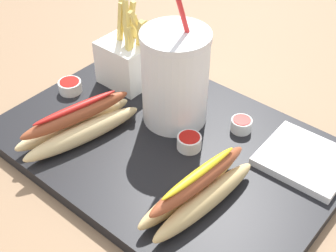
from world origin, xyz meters
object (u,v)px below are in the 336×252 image
(hot_dog_2, at_px, (78,125))
(ketchup_cup_3, at_px, (189,142))
(ketchup_cup_1, at_px, (241,124))
(ketchup_cup_2, at_px, (70,86))
(soda_cup, at_px, (175,78))
(fries_basket, at_px, (132,58))
(hot_dog_1, at_px, (198,191))
(napkin_stack, at_px, (305,159))

(hot_dog_2, xyz_separation_m, ketchup_cup_3, (0.14, 0.09, -0.01))
(ketchup_cup_1, xyz_separation_m, ketchup_cup_2, (-0.27, -0.10, -0.00))
(ketchup_cup_2, bearing_deg, hot_dog_2, -34.13)
(soda_cup, bearing_deg, ketchup_cup_2, -161.48)
(soda_cup, distance_m, ketchup_cup_3, 0.10)
(fries_basket, distance_m, hot_dog_1, 0.30)
(hot_dog_1, height_order, napkin_stack, hot_dog_1)
(soda_cup, xyz_separation_m, napkin_stack, (0.20, 0.04, -0.07))
(ketchup_cup_2, bearing_deg, ketchup_cup_1, 20.19)
(soda_cup, bearing_deg, hot_dog_2, -122.35)
(ketchup_cup_1, height_order, ketchup_cup_2, same)
(ketchup_cup_1, xyz_separation_m, ketchup_cup_3, (-0.04, -0.08, 0.00))
(hot_dog_1, height_order, ketchup_cup_3, hot_dog_1)
(fries_basket, bearing_deg, soda_cup, -15.85)
(fries_basket, height_order, hot_dog_1, fries_basket)
(ketchup_cup_2, bearing_deg, fries_basket, 60.50)
(ketchup_cup_1, height_order, ketchup_cup_3, same)
(ketchup_cup_2, bearing_deg, hot_dog_1, -10.34)
(soda_cup, height_order, hot_dog_1, soda_cup)
(hot_dog_1, xyz_separation_m, ketchup_cup_2, (-0.31, 0.06, -0.01))
(hot_dog_1, distance_m, hot_dog_2, 0.21)
(soda_cup, distance_m, fries_basket, 0.13)
(soda_cup, distance_m, hot_dog_1, 0.18)
(soda_cup, height_order, ketchup_cup_1, soda_cup)
(hot_dog_1, bearing_deg, ketchup_cup_3, 133.91)
(fries_basket, bearing_deg, hot_dog_2, -74.61)
(fries_basket, xyz_separation_m, ketchup_cup_1, (0.22, 0.01, -0.03))
(fries_basket, relative_size, napkin_stack, 1.25)
(hot_dog_1, bearing_deg, ketchup_cup_2, 169.66)
(ketchup_cup_3, bearing_deg, ketchup_cup_2, -175.40)
(hot_dog_2, height_order, ketchup_cup_2, hot_dog_2)
(ketchup_cup_1, bearing_deg, ketchup_cup_3, -113.68)
(ketchup_cup_1, bearing_deg, napkin_stack, -0.80)
(hot_dog_1, distance_m, ketchup_cup_2, 0.32)
(ketchup_cup_2, height_order, napkin_stack, ketchup_cup_2)
(soda_cup, relative_size, hot_dog_2, 1.22)
(ketchup_cup_1, bearing_deg, ketchup_cup_2, -159.81)
(fries_basket, xyz_separation_m, napkin_stack, (0.33, 0.00, -0.04))
(ketchup_cup_1, distance_m, ketchup_cup_2, 0.29)
(soda_cup, relative_size, ketchup_cup_1, 7.57)
(hot_dog_1, relative_size, ketchup_cup_1, 5.77)
(hot_dog_2, xyz_separation_m, napkin_stack, (0.28, 0.17, -0.02))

